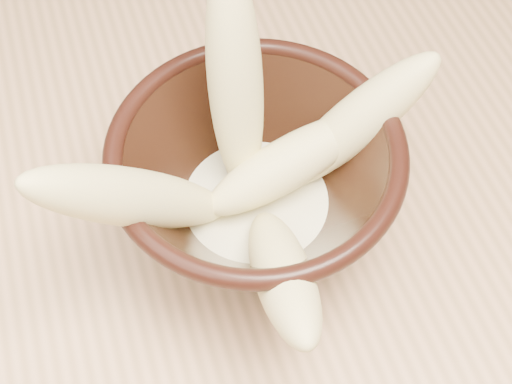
# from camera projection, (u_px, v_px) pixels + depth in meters

# --- Properties ---
(table) EXTENTS (1.20, 0.80, 0.75)m
(table) POSITION_uv_depth(u_px,v_px,m) (349.00, 318.00, 0.59)
(table) COLOR tan
(table) RESTS_ON ground
(bowl) EXTENTS (0.20, 0.20, 0.11)m
(bowl) POSITION_uv_depth(u_px,v_px,m) (256.00, 185.00, 0.50)
(bowl) COLOR black
(bowl) RESTS_ON table
(milk_puddle) EXTENTS (0.11, 0.11, 0.02)m
(milk_puddle) POSITION_uv_depth(u_px,v_px,m) (256.00, 205.00, 0.52)
(milk_puddle) COLOR beige
(milk_puddle) RESTS_ON bowl
(banana_upright) EXTENTS (0.05, 0.09, 0.18)m
(banana_upright) POSITION_uv_depth(u_px,v_px,m) (235.00, 83.00, 0.47)
(banana_upright) COLOR #EEDD8C
(banana_upright) RESTS_ON bowl
(banana_left) EXTENTS (0.15, 0.07, 0.15)m
(banana_left) POSITION_uv_depth(u_px,v_px,m) (136.00, 198.00, 0.44)
(banana_left) COLOR #EEDD8C
(banana_left) RESTS_ON bowl
(banana_right) EXTENTS (0.13, 0.04, 0.12)m
(banana_right) POSITION_uv_depth(u_px,v_px,m) (355.00, 123.00, 0.49)
(banana_right) COLOR #EEDD8C
(banana_right) RESTS_ON bowl
(banana_across) EXTENTS (0.14, 0.06, 0.06)m
(banana_across) POSITION_uv_depth(u_px,v_px,m) (286.00, 164.00, 0.49)
(banana_across) COLOR #EEDD8C
(banana_across) RESTS_ON bowl
(banana_front) EXTENTS (0.06, 0.15, 0.10)m
(banana_front) POSITION_uv_depth(u_px,v_px,m) (282.00, 274.00, 0.44)
(banana_front) COLOR #EEDD8C
(banana_front) RESTS_ON bowl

